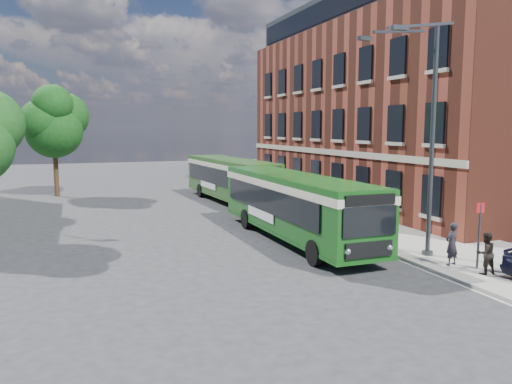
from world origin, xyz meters
name	(u,v)px	position (x,y,z in m)	size (l,w,h in m)	color
ground	(287,258)	(0.00, 0.00, 0.00)	(120.00, 120.00, 0.00)	#2A2A2C
pavement	(341,214)	(7.00, 8.00, 0.07)	(6.00, 48.00, 0.15)	gray
kerb_line	(294,218)	(3.95, 8.00, 0.01)	(0.12, 48.00, 0.01)	beige
brick_office	(401,102)	(14.00, 12.00, 6.97)	(12.10, 26.00, 14.20)	maroon
street_lamp	(425,138)	(4.84, -2.00, 4.79)	(2.96, 2.38, 9.00)	#35373A
bus_stop_sign	(479,231)	(5.60, -4.20, 1.51)	(0.35, 0.08, 2.52)	#35373A
bus_front	(294,201)	(1.60, 2.86, 1.83)	(2.76, 12.40, 3.02)	#134D14
bus_rear	(230,176)	(2.40, 15.41, 1.83)	(3.32, 12.22, 3.02)	#255118
pedestrian_a	(452,244)	(5.01, -3.54, 0.95)	(0.58, 0.38, 1.60)	black
pedestrian_b	(486,253)	(5.30, -4.85, 0.88)	(0.71, 0.56, 1.47)	black
tree_right	(54,121)	(-9.05, 22.78, 5.66)	(4.94, 4.69, 8.34)	#3B2915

